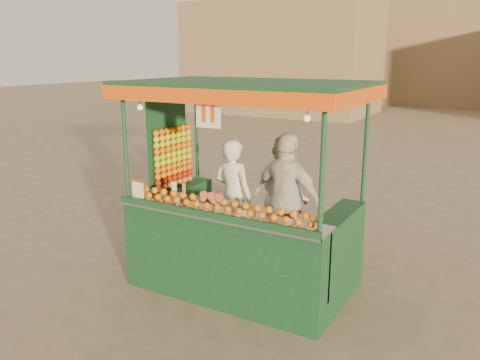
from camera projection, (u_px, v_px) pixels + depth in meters
The scene contains 7 objects.
ground at pixel (258, 284), 6.83m from camera, with size 90.00×90.00×0.00m, color #6B5E4C.
building_left at pixel (282, 58), 27.23m from camera, with size 10.00×6.00×6.00m, color #84694B.
building_center at pixel (442, 50), 32.14m from camera, with size 14.00×7.00×7.00m, color #84694B.
juice_cart at pixel (236, 224), 6.55m from camera, with size 3.09×2.00×2.81m.
vendor_left at pixel (233, 197), 6.92m from camera, with size 0.65×0.47×1.68m.
vendor_middle at pixel (284, 195), 6.91m from camera, with size 1.05×1.04×1.71m.
vendor_right at pixel (287, 199), 6.57m from camera, with size 1.12×0.61×1.81m.
Camera 1 is at (2.88, -5.55, 3.11)m, focal length 36.20 mm.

